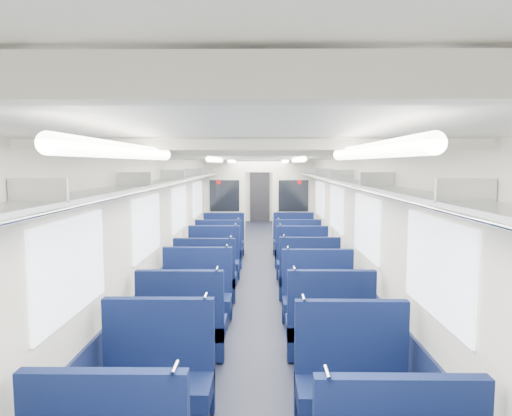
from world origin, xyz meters
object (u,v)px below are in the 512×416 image
seat_6 (156,385)px  seat_12 (206,281)px  seat_15 (303,265)px  seat_8 (183,330)px  seat_10 (197,300)px  bulkhead (259,202)px  seat_11 (318,304)px  seat_16 (219,253)px  seat_18 (224,244)px  seat_9 (329,330)px  seat_17 (297,252)px  seat_7 (353,389)px  end_door (260,195)px  seat_13 (308,279)px  seat_14 (214,265)px  seat_19 (294,243)px

seat_6 → seat_12: same height
seat_6 → seat_15: bearing=70.4°
seat_6 → seat_8: (0.00, 1.30, 0.00)m
seat_8 → seat_10: size_ratio=1.00×
bulkhead → seat_6: 8.01m
seat_11 → seat_16: bearing=115.2°
seat_15 → seat_18: bearing=126.1°
seat_9 → seat_15: 3.32m
seat_12 → seat_10: bearing=-90.0°
seat_16 → seat_6: bearing=-90.0°
seat_17 → seat_7: bearing=-90.0°
seat_16 → seat_17: (1.66, 0.10, 0.00)m
seat_6 → end_door: bearing=86.6°
end_door → seat_13: 10.31m
seat_16 → seat_17: bearing=3.4°
seat_18 → bulkhead: bearing=49.9°
seat_6 → seat_17: same height
bulkhead → seat_8: 6.73m
end_door → bulkhead: bearing=-90.0°
end_door → seat_7: 13.92m
seat_14 → seat_18: same height
seat_12 → seat_16: same height
end_door → seat_16: 8.09m
seat_7 → seat_19: bearing=90.0°
seat_13 → seat_10: bearing=-145.2°
seat_7 → seat_17: 5.96m
end_door → seat_19: bearing=-83.0°
bulkhead → seat_7: (0.83, -7.96, -0.90)m
seat_9 → seat_12: same height
seat_17 → seat_6: bearing=-105.7°
seat_11 → seat_17: 3.62m
seat_16 → seat_7: bearing=-74.2°
end_door → seat_8: (-0.83, -12.54, -0.67)m
seat_8 → seat_6: bearing=-90.0°
bulkhead → seat_8: bearing=-97.2°
end_door → seat_15: bearing=-84.8°
bulkhead → seat_16: (-0.83, -2.10, -0.90)m
seat_18 → end_door: bearing=83.2°
end_door → seat_16: end_door is taller
seat_8 → seat_7: bearing=-39.1°
end_door → seat_15: size_ratio=1.85×
seat_12 → seat_13: 1.66m
seat_19 → seat_13: bearing=-90.0°
seat_11 → seat_16: (-1.66, 3.52, 0.00)m
seat_11 → seat_17: bearing=90.0°
seat_11 → seat_18: size_ratio=1.00×
end_door → seat_12: (-0.83, -10.38, -0.67)m
seat_19 → seat_11: bearing=-90.0°
seat_18 → seat_19: (1.66, 0.10, 0.00)m
seat_8 → seat_11: size_ratio=1.00×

